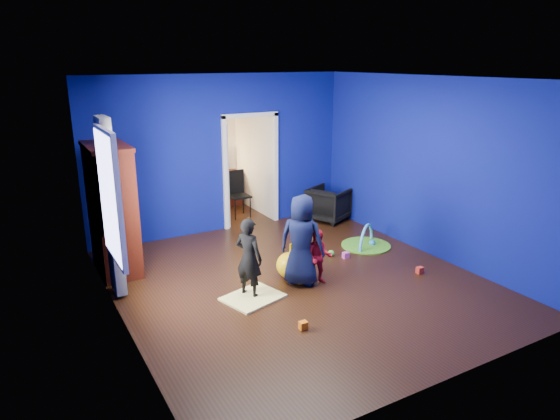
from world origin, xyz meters
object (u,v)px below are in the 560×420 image
child_black (249,258)px  crt_tv (114,206)px  armchair (329,204)px  folding_chair (239,195)px  vase (109,140)px  kid_chair (302,264)px  study_desk (221,189)px  toddler_red (319,257)px  tv_armoire (112,209)px  child_navy (302,240)px  hopper_ball (289,265)px  play_mat (366,245)px

child_black → crt_tv: bearing=8.5°
armchair → folding_chair: size_ratio=0.81×
vase → kid_chair: bearing=-32.1°
vase → crt_tv: bearing=82.4°
crt_tv → study_desk: size_ratio=0.80×
toddler_red → study_desk: 4.45m
child_black → tv_armoire: bearing=9.3°
armchair → child_navy: (-2.06, -2.26, 0.33)m
child_black → child_navy: child_navy is taller
child_navy → study_desk: 4.37m
crt_tv → hopper_ball: bearing=-36.4°
tv_armoire → kid_chair: bearing=-37.2°
toddler_red → vase: 3.38m
study_desk → folding_chair: 0.96m
child_navy → hopper_ball: child_navy is taller
vase → hopper_ball: (2.17, -1.28, -1.86)m
armchair → child_navy: bearing=112.7°
child_black → vase: 2.55m
armchair → child_black: size_ratio=0.66×
armchair → play_mat: bearing=144.9°
toddler_red → tv_armoire: size_ratio=0.41×
tv_armoire → crt_tv: size_ratio=2.80×
child_black → kid_chair: bearing=-113.1°
crt_tv → kid_chair: crt_tv is taller
folding_chair → armchair: bearing=-36.7°
play_mat → toddler_red: bearing=-151.9°
vase → study_desk: bearing=44.9°
tv_armoire → folding_chair: 3.24m
toddler_red → study_desk: bearing=116.7°
hopper_ball → kid_chair: (0.12, -0.16, 0.05)m
hopper_ball → play_mat: bearing=14.3°
folding_chair → kid_chair: bearing=-98.8°
folding_chair → vase: bearing=-146.8°
armchair → child_black: bearing=103.0°
toddler_red → hopper_ball: bearing=158.0°
armchair → child_navy: size_ratio=0.56×
child_navy → play_mat: child_navy is taller
child_navy → play_mat: 2.03m
toddler_red → vase: size_ratio=4.08×
hopper_ball → folding_chair: 3.18m
tv_armoire → child_navy: bearing=-39.4°
armchair → tv_armoire: (-4.28, -0.43, 0.64)m
armchair → folding_chair: 1.84m
child_black → play_mat: (2.62, 0.71, -0.55)m
child_navy → vase: size_ratio=6.71×
vase → folding_chair: 3.71m
tv_armoire → study_desk: tv_armoire is taller
child_black → child_navy: bearing=-118.5°
play_mat → kid_chair: bearing=-159.7°
armchair → crt_tv: 4.32m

